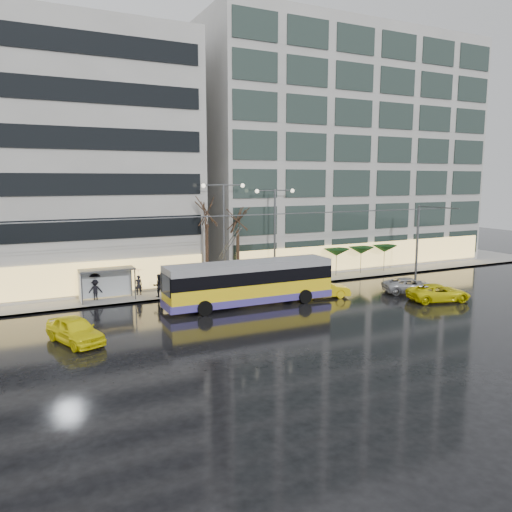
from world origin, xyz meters
TOP-DOWN VIEW (x-y plane):
  - ground at (0.00, 0.00)m, footprint 140.00×140.00m
  - sidewalk at (2.00, 14.00)m, footprint 80.00×10.00m
  - kerb at (2.00, 9.05)m, footprint 80.00×0.10m
  - building_right at (19.00, 19.00)m, footprint 32.00×14.00m
  - trolleybus at (1.55, 4.69)m, footprint 13.14×5.19m
  - catenary at (1.00, 7.94)m, footprint 42.24×5.12m
  - bus_shelter at (-8.38, 10.69)m, footprint 4.20×1.60m
  - street_lamp_near at (2.00, 10.80)m, footprint 3.96×0.36m
  - street_lamp_far at (7.00, 10.80)m, footprint 3.96×0.36m
  - tree_a at (0.50, 11.00)m, footprint 3.20×3.20m
  - tree_b at (3.50, 11.20)m, footprint 3.20×3.20m
  - parasol_a at (14.00, 11.00)m, footprint 2.50×2.50m
  - parasol_b at (17.00, 11.00)m, footprint 2.50×2.50m
  - parasol_c at (20.00, 11.00)m, footprint 2.50×2.50m
  - taxi_a at (-11.49, 1.15)m, footprint 3.34×4.98m
  - taxi_b at (8.03, 4.31)m, footprint 4.50×2.57m
  - taxi_c at (15.50, -0.76)m, footprint 5.33×3.45m
  - sedan_silver at (15.58, 2.45)m, footprint 5.08×3.58m
  - pedestrian_a at (-5.42, 11.23)m, footprint 0.97×0.98m
  - pedestrian_b at (-4.12, 9.82)m, footprint 0.92×0.73m
  - pedestrian_c at (-8.85, 11.06)m, footprint 1.12×0.95m

SIDE VIEW (x-z plane):
  - ground at x=0.00m, z-range 0.00..0.00m
  - sidewalk at x=2.00m, z-range 0.00..0.15m
  - kerb at x=2.00m, z-range 0.00..0.15m
  - sedan_silver at x=15.58m, z-range 0.00..1.29m
  - taxi_c at x=15.50m, z-range 0.00..1.36m
  - taxi_b at x=8.03m, z-range 0.00..1.40m
  - taxi_a at x=-11.49m, z-range 0.00..1.57m
  - pedestrian_b at x=-4.12m, z-range 0.15..2.01m
  - pedestrian_c at x=-8.85m, z-range 0.21..2.32m
  - pedestrian_a at x=-5.42m, z-range 0.51..2.70m
  - trolleybus at x=1.55m, z-range -1.39..4.68m
  - bus_shelter at x=-8.38m, z-range 0.71..3.22m
  - parasol_a at x=14.00m, z-range 1.12..3.77m
  - parasol_b at x=17.00m, z-range 1.12..3.77m
  - parasol_c at x=20.00m, z-range 1.12..3.77m
  - catenary at x=1.00m, z-range 0.75..7.75m
  - street_lamp_far at x=7.00m, z-range 1.45..9.98m
  - street_lamp_near at x=2.00m, z-range 1.48..10.51m
  - tree_b at x=3.50m, z-range 2.55..10.25m
  - tree_a at x=0.50m, z-range 2.89..11.29m
  - building_right at x=19.00m, z-range 0.15..25.15m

